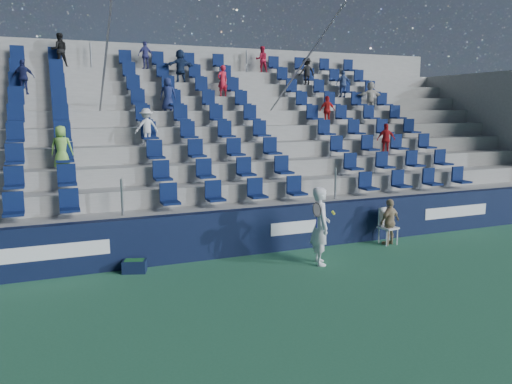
# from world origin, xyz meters

# --- Properties ---
(ground) EXTENTS (70.00, 70.00, 0.00)m
(ground) POSITION_xyz_m (0.00, 0.00, 0.00)
(ground) COLOR #2F6E4B
(ground) RESTS_ON ground
(sponsor_wall) EXTENTS (24.00, 0.32, 1.20)m
(sponsor_wall) POSITION_xyz_m (0.00, 3.15, 0.60)
(sponsor_wall) COLOR #0E1633
(sponsor_wall) RESTS_ON ground
(grandstand) EXTENTS (24.00, 8.17, 6.63)m
(grandstand) POSITION_xyz_m (-0.00, 8.24, 2.14)
(grandstand) COLOR #9FA09B
(grandstand) RESTS_ON ground
(tennis_player) EXTENTS (0.72, 0.80, 1.92)m
(tennis_player) POSITION_xyz_m (1.44, 1.68, 0.96)
(tennis_player) COLOR white
(tennis_player) RESTS_ON ground
(line_judge_chair) EXTENTS (0.53, 0.54, 1.02)m
(line_judge_chair) POSITION_xyz_m (4.12, 2.66, 0.58)
(line_judge_chair) COLOR white
(line_judge_chair) RESTS_ON ground
(line_judge) EXTENTS (0.82, 0.51, 1.30)m
(line_judge) POSITION_xyz_m (4.12, 2.50, 0.65)
(line_judge) COLOR tan
(line_judge) RESTS_ON ground
(ball_bin) EXTENTS (0.62, 0.50, 0.30)m
(ball_bin) POSITION_xyz_m (-2.89, 2.75, 0.16)
(ball_bin) COLOR #0E1833
(ball_bin) RESTS_ON ground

